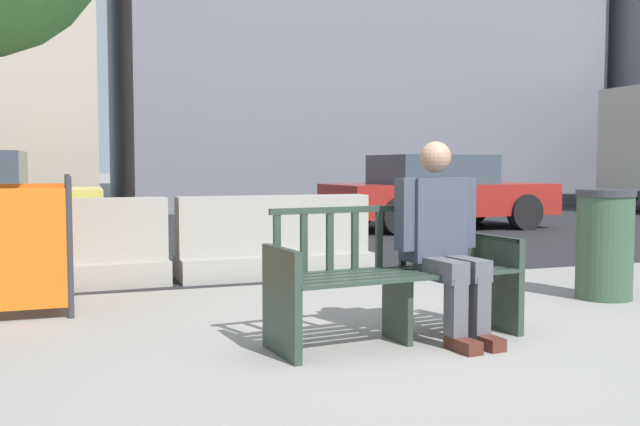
% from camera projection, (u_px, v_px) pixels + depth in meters
% --- Properties ---
extents(ground_plane, '(200.00, 200.00, 0.00)m').
position_uv_depth(ground_plane, '(419.00, 350.00, 4.45)').
color(ground_plane, gray).
extents(street_asphalt, '(120.00, 12.00, 0.01)m').
position_uv_depth(street_asphalt, '(189.00, 230.00, 12.62)').
color(street_asphalt, black).
rests_on(street_asphalt, ground).
extents(street_bench, '(1.73, 0.69, 0.88)m').
position_uv_depth(street_bench, '(395.00, 281.00, 4.67)').
color(street_bench, '#28382D').
rests_on(street_bench, ground).
extents(seated_person, '(0.59, 0.75, 1.31)m').
position_uv_depth(seated_person, '(442.00, 235.00, 4.74)').
color(seated_person, '#383D4C').
rests_on(seated_person, ground).
extents(jersey_barrier_centre, '(2.00, 0.68, 0.84)m').
position_uv_depth(jersey_barrier_centre, '(274.00, 244.00, 7.40)').
color(jersey_barrier_centre, gray).
rests_on(jersey_barrier_centre, ground).
extents(jersey_barrier_left, '(2.02, 0.76, 0.84)m').
position_uv_depth(jersey_barrier_left, '(59.00, 252.00, 6.68)').
color(jersey_barrier_left, gray).
rests_on(jersey_barrier_left, ground).
extents(car_sedan_mid, '(4.15, 1.99, 1.34)m').
position_uv_depth(car_sedan_mid, '(437.00, 192.00, 12.95)').
color(car_sedan_mid, maroon).
rests_on(car_sedan_mid, ground).
extents(trash_bin, '(0.50, 0.50, 0.95)m').
position_uv_depth(trash_bin, '(605.00, 244.00, 6.15)').
color(trash_bin, '#334C38').
rests_on(trash_bin, ground).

